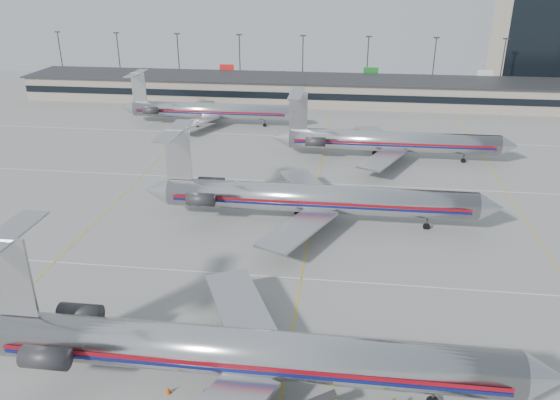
# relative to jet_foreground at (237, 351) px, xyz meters

# --- Properties ---
(ground) EXTENTS (260.00, 260.00, 0.00)m
(ground) POSITION_rel_jet_foreground_xyz_m (3.74, 8.19, -3.82)
(ground) COLOR gray
(ground) RESTS_ON ground
(apron_markings) EXTENTS (160.00, 0.15, 0.02)m
(apron_markings) POSITION_rel_jet_foreground_xyz_m (3.74, 18.19, -3.81)
(apron_markings) COLOR silver
(apron_markings) RESTS_ON ground
(terminal) EXTENTS (162.00, 17.00, 6.25)m
(terminal) POSITION_rel_jet_foreground_xyz_m (3.74, 106.16, -0.67)
(terminal) COLOR gray
(terminal) RESTS_ON ground
(light_mast_row) EXTENTS (163.60, 0.40, 15.28)m
(light_mast_row) POSITION_rel_jet_foreground_xyz_m (3.74, 120.19, 4.76)
(light_mast_row) COLOR #38383D
(light_mast_row) RESTS_ON ground
(distant_building) EXTENTS (30.00, 20.00, 25.00)m
(distant_building) POSITION_rel_jet_foreground_xyz_m (65.74, 136.19, 8.68)
(distant_building) COLOR tan
(distant_building) RESTS_ON ground
(jet_foreground) EXTENTS (50.35, 29.65, 13.18)m
(jet_foreground) POSITION_rel_jet_foreground_xyz_m (0.00, 0.00, 0.00)
(jet_foreground) COLOR silver
(jet_foreground) RESTS_ON ground
(jet_second_row) EXTENTS (49.28, 29.02, 12.90)m
(jet_second_row) POSITION_rel_jet_foreground_xyz_m (3.71, 33.09, -0.08)
(jet_second_row) COLOR silver
(jet_second_row) RESTS_ON ground
(jet_third_row) EXTENTS (44.51, 27.38, 12.17)m
(jet_third_row) POSITION_rel_jet_foreground_xyz_m (15.50, 61.73, -0.29)
(jet_third_row) COLOR silver
(jet_third_row) RESTS_ON ground
(jet_back_row) EXTENTS (41.60, 25.59, 11.37)m
(jet_back_row) POSITION_rel_jet_foreground_xyz_m (-23.09, 80.83, -0.52)
(jet_back_row) COLOR silver
(jet_back_row) RESTS_ON ground
(ramp_worker_near) EXTENTS (0.84, 0.72, 1.96)m
(ramp_worker_near) POSITION_rel_jet_foreground_xyz_m (8.11, -1.40, -2.85)
(ramp_worker_near) COLOR #D8EA16
(ramp_worker_near) RESTS_ON ground
(cone_left) EXTENTS (0.52, 0.52, 0.65)m
(cone_left) POSITION_rel_jet_foreground_xyz_m (-5.72, -1.42, -3.50)
(cone_left) COLOR #D93E07
(cone_left) RESTS_ON ground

